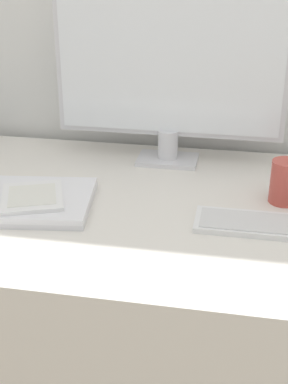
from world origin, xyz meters
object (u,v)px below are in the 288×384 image
laptop (26,201)px  coffee_mug (287,182)px  keyboard (272,225)px  ereader (32,197)px  monitor (170,69)px

laptop → coffee_mug: size_ratio=3.06×
keyboard → coffee_mug: bearing=76.3°
ereader → coffee_mug: coffee_mug is taller
laptop → ereader: bearing=-26.7°
monitor → coffee_mug: size_ratio=5.67×
monitor → ereader: monitor is taller
coffee_mug → laptop: bearing=-167.4°
keyboard → ereader: 0.53m
laptop → monitor: bearing=50.1°
keyboard → ereader: bearing=-179.2°
keyboard → coffee_mug: coffee_mug is taller
monitor → coffee_mug: (0.31, -0.20, -0.21)m
keyboard → ereader: ereader is taller
laptop → ereader: ereader is taller
monitor → laptop: bearing=-129.9°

